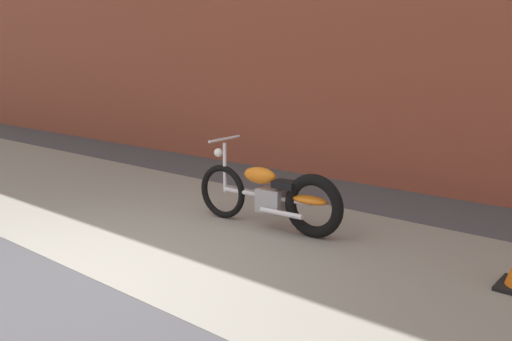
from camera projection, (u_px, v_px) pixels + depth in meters
ground_plane at (86, 276)px, 4.91m from camera, size 80.00×80.00×0.00m
sidewalk_slab at (217, 230)px, 6.22m from camera, size 36.00×3.50×0.01m
motorcycle_orange at (276, 197)px, 6.17m from camera, size 2.01×0.58×1.03m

